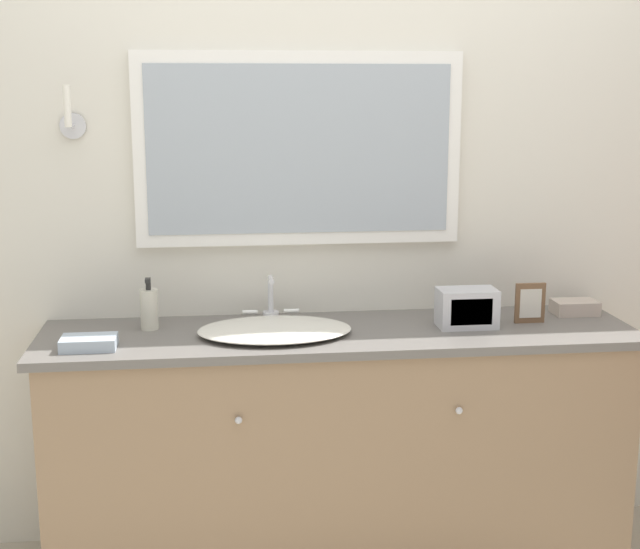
% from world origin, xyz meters
% --- Properties ---
extents(wall_back, '(8.00, 0.18, 2.55)m').
position_xyz_m(wall_back, '(-0.00, 0.58, 1.28)').
color(wall_back, silver).
rests_on(wall_back, ground_plane).
extents(vanity_counter, '(2.07, 0.53, 0.87)m').
position_xyz_m(vanity_counter, '(0.00, 0.29, 0.44)').
color(vanity_counter, '#937556').
rests_on(vanity_counter, ground_plane).
extents(sink_basin, '(0.53, 0.41, 0.17)m').
position_xyz_m(sink_basin, '(-0.23, 0.27, 0.89)').
color(sink_basin, silver).
rests_on(sink_basin, vanity_counter).
extents(soap_bottle, '(0.06, 0.06, 0.18)m').
position_xyz_m(soap_bottle, '(-0.65, 0.38, 0.94)').
color(soap_bottle, beige).
rests_on(soap_bottle, vanity_counter).
extents(appliance_box, '(0.20, 0.12, 0.14)m').
position_xyz_m(appliance_box, '(0.45, 0.28, 0.94)').
color(appliance_box, '#BCBCC1').
rests_on(appliance_box, vanity_counter).
extents(picture_frame, '(0.11, 0.01, 0.15)m').
position_xyz_m(picture_frame, '(0.69, 0.31, 0.94)').
color(picture_frame, brown).
rests_on(picture_frame, vanity_counter).
extents(hand_towel_near_sink, '(0.16, 0.11, 0.05)m').
position_xyz_m(hand_towel_near_sink, '(0.90, 0.41, 0.89)').
color(hand_towel_near_sink, '#B7A899').
rests_on(hand_towel_near_sink, vanity_counter).
extents(hand_towel_far_corner, '(0.18, 0.12, 0.04)m').
position_xyz_m(hand_towel_far_corner, '(-0.83, 0.16, 0.89)').
color(hand_towel_far_corner, '#A8B7C6').
rests_on(hand_towel_far_corner, vanity_counter).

